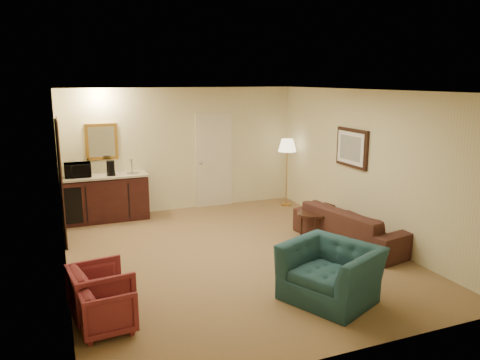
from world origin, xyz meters
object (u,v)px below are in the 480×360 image
Objects in this scene: sofa at (352,220)px; floor_lamp at (287,172)px; teal_armchair at (331,264)px; waste_bin at (141,211)px; coffee_maker at (111,168)px; wetbar_cabinet at (106,198)px; rose_chair_near at (101,289)px; microwave at (77,168)px; coffee_table at (319,225)px; rose_chair_far at (107,306)px.

floor_lamp is at bearing -13.44° from sofa.
sofa is 2.66m from floor_lamp.
sofa is 2.23m from teal_armchair.
waste_bin is at bearing 175.53° from floor_lamp.
wetbar_cabinet is at bearing 154.12° from coffee_maker.
floor_lamp is at bearing -58.19° from rose_chair_near.
wetbar_cabinet is at bearing -1.44° from microwave.
coffee_table is 3.07× the size of waste_bin.
coffee_maker reaches higher than sofa.
rose_chair_far is at bearing -96.24° from wetbar_cabinet.
sofa is 4.25m from waste_bin.
coffee_maker is (-3.64, 2.89, 0.65)m from sofa.
floor_lamp is at bearing 134.82° from teal_armchair.
coffee_maker reaches higher than waste_bin.
teal_armchair is 2.83m from rose_chair_near.
floor_lamp is 3.76m from coffee_maker.
waste_bin is (-2.72, 2.46, -0.11)m from coffee_table.
wetbar_cabinet is at bearing 40.48° from sofa.
rose_chair_far is at bearing -137.02° from floor_lamp.
wetbar_cabinet is 1.94× the size of coffee_table.
rose_chair_near is 0.82× the size of coffee_table.
coffee_table is at bearing -28.31° from coffee_maker.
coffee_maker reaches higher than wetbar_cabinet.
microwave is (-2.76, 4.64, 0.60)m from teal_armchair.
teal_armchair is at bearing 126.86° from sofa.
waste_bin is at bearing 137.86° from coffee_table.
coffee_maker is (-3.26, 2.45, 0.82)m from coffee_table.
rose_chair_far is 0.40× the size of floor_lamp.
coffee_maker is (0.61, -0.10, -0.02)m from microwave.
floor_lamp reaches higher than microwave.
sofa is at bearing 113.21° from teal_armchair.
sofa is at bearing -43.04° from waste_bin.
sofa is 1.44× the size of floor_lamp.
waste_bin is 1.49m from microwave.
rose_chair_far is (0.02, -0.37, -0.05)m from rose_chair_near.
waste_bin is 1.07m from coffee_maker.
floor_lamp reaches higher than waste_bin.
rose_chair_far reaches higher than waste_bin.
coffee_maker reaches higher than teal_armchair.
rose_chair_far is (-4.22, -1.39, -0.12)m from sofa.
sofa is 4.69m from coffee_maker.
rose_chair_near is 0.46× the size of floor_lamp.
microwave is 1.66× the size of coffee_maker.
microwave is at bearing -8.25° from rose_chair_near.
sofa is 3.11× the size of rose_chair_near.
sofa is 4.45m from rose_chair_far.
microwave is (-4.25, 2.98, 0.66)m from sofa.
coffee_maker is at bearing -12.63° from rose_chair_far.
microwave reaches higher than teal_armchair.
teal_armchair is 5.43m from microwave.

